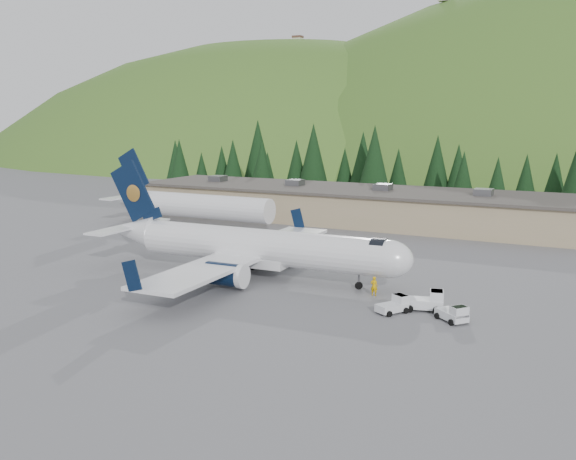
# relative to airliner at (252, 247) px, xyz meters

# --- Properties ---
(ground) EXTENTS (600.00, 600.00, 0.00)m
(ground) POSITION_rel_airliner_xyz_m (1.02, 0.03, -3.09)
(ground) COLOR #59595E
(airliner) EXTENTS (34.87, 32.65, 11.60)m
(airliner) POSITION_rel_airliner_xyz_m (0.00, 0.00, 0.00)
(airliner) COLOR white
(airliner) RESTS_ON ground
(second_airliner) EXTENTS (27.50, 11.00, 10.05)m
(second_airliner) POSITION_rel_airliner_xyz_m (-23.90, 22.03, 0.23)
(second_airliner) COLOR white
(second_airliner) RESTS_ON ground
(baggage_tug_a) EXTENTS (3.62, 2.67, 1.76)m
(baggage_tug_a) POSITION_rel_airliner_xyz_m (19.08, -3.39, -2.30)
(baggage_tug_a) COLOR silver
(baggage_tug_a) RESTS_ON ground
(baggage_tug_b) EXTENTS (3.00, 2.81, 1.47)m
(baggage_tug_b) POSITION_rel_airliner_xyz_m (21.82, -5.51, -2.43)
(baggage_tug_b) COLOR silver
(baggage_tug_b) RESTS_ON ground
(baggage_tug_c) EXTENTS (2.62, 3.02, 1.45)m
(baggage_tug_c) POSITION_rel_airliner_xyz_m (16.81, -5.23, -2.44)
(baggage_tug_c) COLOR silver
(baggage_tug_c) RESTS_ON ground
(terminal_building) EXTENTS (71.00, 17.00, 6.10)m
(terminal_building) POSITION_rel_airliner_xyz_m (-3.99, 38.03, -0.47)
(terminal_building) COLOR tan
(terminal_building) RESTS_ON ground
(ramp_worker) EXTENTS (0.70, 0.49, 1.82)m
(ramp_worker) POSITION_rel_airliner_xyz_m (13.55, -1.13, -2.18)
(ramp_worker) COLOR #E2A803
(ramp_worker) RESTS_ON ground
(tree_line) EXTENTS (113.17, 19.16, 14.34)m
(tree_line) POSITION_rel_airliner_xyz_m (-3.28, 61.62, 4.16)
(tree_line) COLOR black
(tree_line) RESTS_ON ground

